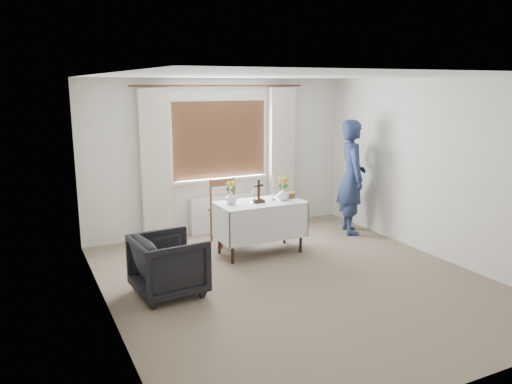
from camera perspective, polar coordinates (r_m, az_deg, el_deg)
ground at (r=6.35m, az=4.63°, el=-10.08°), size 5.00×5.00×0.00m
altar_table at (r=7.20m, az=0.47°, el=-4.09°), size 1.24×0.64×0.76m
wooden_chair at (r=7.64m, az=-3.24°, el=-2.29°), size 0.47×0.47×0.98m
armchair at (r=5.93m, az=-9.93°, el=-8.21°), size 0.84×0.82×0.71m
person at (r=8.23m, az=10.89°, el=1.68°), size 0.65×0.79×1.86m
radiator at (r=8.32m, az=-3.85°, el=-2.45°), size 1.10×0.10×0.60m
wooden_cross at (r=7.03m, az=0.31°, el=0.08°), size 0.17×0.13×0.33m
candlestick_left at (r=6.98m, az=-0.30°, el=0.04°), size 0.10×0.10×0.34m
candlestick_right at (r=7.16m, az=1.93°, el=0.56°), size 0.12×0.12×0.39m
flower_vase_left at (r=6.99m, az=-2.86°, el=-0.64°), size 0.21×0.21×0.18m
flower_vase_right at (r=7.22m, az=3.13°, el=-0.22°), size 0.19×0.19×0.18m
wicker_basket at (r=7.40m, az=3.69°, el=-0.30°), size 0.26×0.26×0.08m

